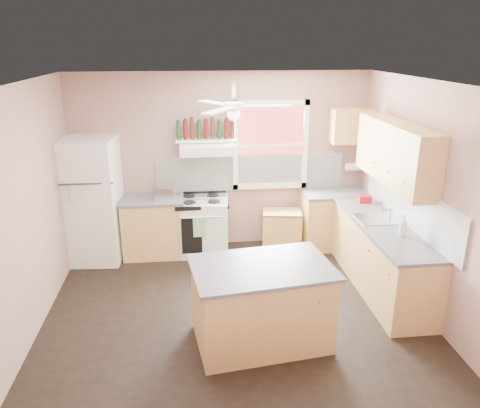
{
  "coord_description": "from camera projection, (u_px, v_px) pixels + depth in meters",
  "views": [
    {
      "loc": [
        -0.48,
        -4.98,
        3.1
      ],
      "look_at": [
        0.1,
        0.3,
        1.25
      ],
      "focal_mm": 35.0,
      "sensor_mm": 36.0,
      "label": 1
    }
  ],
  "objects": [
    {
      "name": "floor",
      "position": [
        235.0,
        308.0,
        5.74
      ],
      "size": [
        4.5,
        4.5,
        0.0
      ],
      "primitive_type": "plane",
      "color": "black",
      "rests_on": "ground"
    },
    {
      "name": "ceiling",
      "position": [
        234.0,
        82.0,
        4.85
      ],
      "size": [
        4.5,
        4.5,
        0.0
      ],
      "primitive_type": "plane",
      "color": "white",
      "rests_on": "ground"
    },
    {
      "name": "wall_back",
      "position": [
        221.0,
        162.0,
        7.2
      ],
      "size": [
        4.5,
        0.05,
        2.7
      ],
      "primitive_type": "cube",
      "color": "#926D62",
      "rests_on": "ground"
    },
    {
      "name": "wall_right",
      "position": [
        425.0,
        198.0,
        5.53
      ],
      "size": [
        0.05,
        4.0,
        2.7
      ],
      "primitive_type": "cube",
      "color": "#926D62",
      "rests_on": "ground"
    },
    {
      "name": "wall_left",
      "position": [
        25.0,
        212.0,
        5.06
      ],
      "size": [
        0.05,
        4.0,
        2.7
      ],
      "primitive_type": "cube",
      "color": "#926D62",
      "rests_on": "ground"
    },
    {
      "name": "backsplash_back",
      "position": [
        250.0,
        172.0,
        7.26
      ],
      "size": [
        2.9,
        0.03,
        0.55
      ],
      "primitive_type": "cube",
      "color": "white",
      "rests_on": "wall_back"
    },
    {
      "name": "backsplash_right",
      "position": [
        409.0,
        203.0,
        5.87
      ],
      "size": [
        0.03,
        2.6,
        0.55
      ],
      "primitive_type": "cube",
      "color": "white",
      "rests_on": "wall_right"
    },
    {
      "name": "window_view",
      "position": [
        270.0,
        145.0,
        7.15
      ],
      "size": [
        1.0,
        0.02,
        1.2
      ],
      "primitive_type": "cube",
      "color": "maroon",
      "rests_on": "wall_back"
    },
    {
      "name": "window_frame",
      "position": [
        270.0,
        145.0,
        7.13
      ],
      "size": [
        1.16,
        0.07,
        1.36
      ],
      "primitive_type": "cube",
      "color": "white",
      "rests_on": "wall_back"
    },
    {
      "name": "refrigerator",
      "position": [
        92.0,
        200.0,
        6.79
      ],
      "size": [
        0.83,
        0.81,
        1.83
      ],
      "primitive_type": "cube",
      "rotation": [
        0.0,
        0.0,
        -0.08
      ],
      "color": "white",
      "rests_on": "floor"
    },
    {
      "name": "base_cabinet_left",
      "position": [
        154.0,
        228.0,
        7.08
      ],
      "size": [
        0.9,
        0.6,
        0.86
      ],
      "primitive_type": "cube",
      "color": "tan",
      "rests_on": "floor"
    },
    {
      "name": "counter_left",
      "position": [
        152.0,
        200.0,
        6.94
      ],
      "size": [
        0.92,
        0.62,
        0.04
      ],
      "primitive_type": "cube",
      "color": "#505053",
      "rests_on": "base_cabinet_left"
    },
    {
      "name": "toaster",
      "position": [
        164.0,
        193.0,
        6.87
      ],
      "size": [
        0.29,
        0.17,
        0.18
      ],
      "primitive_type": "cube",
      "rotation": [
        0.0,
        0.0,
        -0.05
      ],
      "color": "silver",
      "rests_on": "counter_left"
    },
    {
      "name": "stove",
      "position": [
        202.0,
        226.0,
        7.15
      ],
      "size": [
        0.84,
        0.71,
        0.86
      ],
      "primitive_type": "cube",
      "rotation": [
        0.0,
        0.0,
        -0.09
      ],
      "color": "white",
      "rests_on": "floor"
    },
    {
      "name": "range_hood",
      "position": [
        207.0,
        149.0,
        6.83
      ],
      "size": [
        0.78,
        0.5,
        0.14
      ],
      "primitive_type": "cube",
      "color": "white",
      "rests_on": "wall_back"
    },
    {
      "name": "bottle_shelf",
      "position": [
        206.0,
        140.0,
        6.9
      ],
      "size": [
        0.9,
        0.26,
        0.03
      ],
      "primitive_type": "cube",
      "color": "white",
      "rests_on": "range_hood"
    },
    {
      "name": "cart",
      "position": [
        282.0,
        229.0,
        7.37
      ],
      "size": [
        0.65,
        0.48,
        0.6
      ],
      "primitive_type": "cube",
      "rotation": [
        0.0,
        0.0,
        -0.15
      ],
      "color": "tan",
      "rests_on": "floor"
    },
    {
      "name": "base_cabinet_corner",
      "position": [
        334.0,
        220.0,
        7.38
      ],
      "size": [
        1.0,
        0.6,
        0.86
      ],
      "primitive_type": "cube",
      "color": "tan",
      "rests_on": "floor"
    },
    {
      "name": "base_cabinet_right",
      "position": [
        381.0,
        258.0,
        6.08
      ],
      "size": [
        0.6,
        2.2,
        0.86
      ],
      "primitive_type": "cube",
      "color": "tan",
      "rests_on": "floor"
    },
    {
      "name": "counter_corner",
      "position": [
        336.0,
        193.0,
        7.23
      ],
      "size": [
        1.02,
        0.62,
        0.04
      ],
      "primitive_type": "cube",
      "color": "#505053",
      "rests_on": "base_cabinet_corner"
    },
    {
      "name": "counter_right",
      "position": [
        384.0,
        226.0,
        5.93
      ],
      "size": [
        0.62,
        2.22,
        0.04
      ],
      "primitive_type": "cube",
      "color": "#505053",
      "rests_on": "base_cabinet_right"
    },
    {
      "name": "sink",
      "position": [
        378.0,
        220.0,
        6.12
      ],
      "size": [
        0.55,
        0.45,
        0.03
      ],
      "primitive_type": "cube",
      "color": "silver",
      "rests_on": "counter_right"
    },
    {
      "name": "faucet",
      "position": [
        390.0,
        214.0,
        6.11
      ],
      "size": [
        0.03,
        0.03,
        0.14
      ],
      "primitive_type": "cylinder",
      "color": "silver",
      "rests_on": "sink"
    },
    {
      "name": "upper_cabinet_right",
      "position": [
        396.0,
        153.0,
        5.84
      ],
      "size": [
        0.33,
        1.8,
        0.76
      ],
      "primitive_type": "cube",
      "color": "tan",
      "rests_on": "wall_right"
    },
    {
      "name": "upper_cabinet_corner",
      "position": [
        351.0,
        126.0,
        7.03
      ],
      "size": [
        0.6,
        0.33,
        0.52
      ],
      "primitive_type": "cube",
      "color": "tan",
      "rests_on": "wall_back"
    },
    {
      "name": "paper_towel",
      "position": [
        354.0,
        167.0,
        7.29
      ],
      "size": [
        0.26,
        0.12,
        0.12
      ],
      "primitive_type": "cylinder",
      "rotation": [
        0.0,
        1.57,
        0.0
      ],
      "color": "white",
      "rests_on": "wall_back"
    },
    {
      "name": "island",
      "position": [
        261.0,
        306.0,
        4.99
      ],
      "size": [
        1.47,
        1.04,
        0.86
      ],
      "primitive_type": "cube",
      "rotation": [
        0.0,
        0.0,
        0.13
      ],
      "color": "tan",
      "rests_on": "floor"
    },
    {
      "name": "island_top",
      "position": [
        262.0,
        268.0,
        4.84
      ],
      "size": [
        1.56,
        1.13,
        0.04
      ],
      "primitive_type": "cube",
      "rotation": [
        0.0,
        0.0,
        0.13
      ],
      "color": "#505053",
      "rests_on": "island"
    },
    {
      "name": "ceiling_fan_hub",
      "position": [
        234.0,
        106.0,
        4.93
      ],
      "size": [
        0.2,
        0.2,
        0.08
      ],
      "primitive_type": "cylinder",
      "color": "white",
      "rests_on": "ceiling"
    },
    {
      "name": "soap_bottle",
      "position": [
        403.0,
        226.0,
        5.54
      ],
      "size": [
        0.14,
        0.14,
        0.26
      ],
      "primitive_type": "imported",
      "rotation": [
        0.0,
        0.0,
        4.08
      ],
      "color": "silver",
      "rests_on": "counter_right"
    },
    {
      "name": "red_caddy",
      "position": [
        364.0,
        199.0,
        6.74
      ],
      "size": [
        0.18,
        0.12,
        0.1
      ],
      "primitive_type": "cube",
      "rotation": [
        0.0,
        0.0,
        -0.0
      ],
      "color": "#A90E17",
      "rests_on": "counter_right"
    },
    {
      "name": "wine_bottles",
      "position": [
        206.0,
        129.0,
        6.85
      ],
      "size": [
        0.86,
        0.06,
        0.31
      ],
      "color": "#143819",
      "rests_on": "bottle_shelf"
    }
  ]
}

